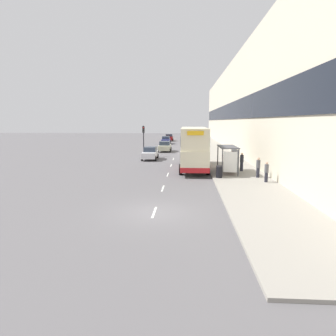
{
  "coord_description": "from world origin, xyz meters",
  "views": [
    {
      "loc": [
        1.74,
        -15.72,
        4.94
      ],
      "look_at": [
        -0.13,
        14.22,
        0.25
      ],
      "focal_mm": 32.0,
      "sensor_mm": 36.0,
      "label": 1
    }
  ],
  "objects_px": {
    "bus_shelter": "(230,155)",
    "pedestrian_2": "(235,161)",
    "pedestrian_3": "(258,167)",
    "double_decker_bus_near": "(194,147)",
    "car_1": "(169,138)",
    "pedestrian_at_shelter": "(242,162)",
    "litter_bin": "(219,172)",
    "car_2": "(165,146)",
    "car_0": "(166,140)",
    "car_3": "(150,153)",
    "traffic_light_far_kerb": "(144,136)",
    "pedestrian_1": "(266,172)"
  },
  "relations": [
    {
      "from": "car_3",
      "to": "pedestrian_at_shelter",
      "type": "height_order",
      "value": "pedestrian_at_shelter"
    },
    {
      "from": "car_2",
      "to": "litter_bin",
      "type": "bearing_deg",
      "value": 105.19
    },
    {
      "from": "car_2",
      "to": "pedestrian_2",
      "type": "xyz_separation_m",
      "value": [
        8.49,
        -19.19,
        0.16
      ]
    },
    {
      "from": "pedestrian_1",
      "to": "pedestrian_2",
      "type": "distance_m",
      "value": 6.28
    },
    {
      "from": "car_0",
      "to": "pedestrian_2",
      "type": "bearing_deg",
      "value": 104.71
    },
    {
      "from": "car_3",
      "to": "litter_bin",
      "type": "distance_m",
      "value": 15.17
    },
    {
      "from": "pedestrian_2",
      "to": "litter_bin",
      "type": "height_order",
      "value": "pedestrian_2"
    },
    {
      "from": "pedestrian_3",
      "to": "car_3",
      "type": "bearing_deg",
      "value": 130.39
    },
    {
      "from": "double_decker_bus_near",
      "to": "pedestrian_2",
      "type": "xyz_separation_m",
      "value": [
        4.14,
        -0.81,
        -1.29
      ]
    },
    {
      "from": "double_decker_bus_near",
      "to": "litter_bin",
      "type": "bearing_deg",
      "value": -68.48
    },
    {
      "from": "bus_shelter",
      "to": "car_2",
      "type": "bearing_deg",
      "value": 109.84
    },
    {
      "from": "car_1",
      "to": "double_decker_bus_near",
      "type": "bearing_deg",
      "value": 96.56
    },
    {
      "from": "car_0",
      "to": "pedestrian_1",
      "type": "xyz_separation_m",
      "value": [
        10.95,
        -42.16,
        0.13
      ]
    },
    {
      "from": "pedestrian_at_shelter",
      "to": "traffic_light_far_kerb",
      "type": "distance_m",
      "value": 17.61
    },
    {
      "from": "bus_shelter",
      "to": "double_decker_bus_near",
      "type": "distance_m",
      "value": 4.34
    },
    {
      "from": "litter_bin",
      "to": "car_3",
      "type": "bearing_deg",
      "value": 119.94
    },
    {
      "from": "bus_shelter",
      "to": "car_0",
      "type": "height_order",
      "value": "bus_shelter"
    },
    {
      "from": "bus_shelter",
      "to": "car_2",
      "type": "relative_size",
      "value": 0.92
    },
    {
      "from": "bus_shelter",
      "to": "litter_bin",
      "type": "bearing_deg",
      "value": -116.36
    },
    {
      "from": "double_decker_bus_near",
      "to": "pedestrian_2",
      "type": "relative_size",
      "value": 6.22
    },
    {
      "from": "bus_shelter",
      "to": "traffic_light_far_kerb",
      "type": "bearing_deg",
      "value": 125.16
    },
    {
      "from": "pedestrian_2",
      "to": "pedestrian_3",
      "type": "relative_size",
      "value": 0.97
    },
    {
      "from": "car_3",
      "to": "pedestrian_at_shelter",
      "type": "bearing_deg",
      "value": 137.11
    },
    {
      "from": "car_3",
      "to": "pedestrian_1",
      "type": "distance_m",
      "value": 18.51
    },
    {
      "from": "car_3",
      "to": "pedestrian_2",
      "type": "xyz_separation_m",
      "value": [
        9.64,
        -8.69,
        0.17
      ]
    },
    {
      "from": "car_1",
      "to": "litter_bin",
      "type": "distance_m",
      "value": 50.99
    },
    {
      "from": "car_0",
      "to": "pedestrian_at_shelter",
      "type": "height_order",
      "value": "pedestrian_at_shelter"
    },
    {
      "from": "pedestrian_at_shelter",
      "to": "pedestrian_3",
      "type": "distance_m",
      "value": 3.51
    },
    {
      "from": "pedestrian_2",
      "to": "litter_bin",
      "type": "xyz_separation_m",
      "value": [
        -2.07,
        -4.45,
        -0.33
      ]
    },
    {
      "from": "car_1",
      "to": "pedestrian_at_shelter",
      "type": "relative_size",
      "value": 2.37
    },
    {
      "from": "bus_shelter",
      "to": "double_decker_bus_near",
      "type": "xyz_separation_m",
      "value": [
        -3.3,
        2.79,
        0.41
      ]
    },
    {
      "from": "double_decker_bus_near",
      "to": "car_0",
      "type": "distance_m",
      "value": 35.67
    },
    {
      "from": "bus_shelter",
      "to": "litter_bin",
      "type": "height_order",
      "value": "bus_shelter"
    },
    {
      "from": "bus_shelter",
      "to": "car_1",
      "type": "bearing_deg",
      "value": 100.03
    },
    {
      "from": "car_0",
      "to": "car_3",
      "type": "xyz_separation_m",
      "value": [
        -0.17,
        -27.36,
        -0.01
      ]
    },
    {
      "from": "double_decker_bus_near",
      "to": "pedestrian_3",
      "type": "distance_m",
      "value": 7.46
    },
    {
      "from": "traffic_light_far_kerb",
      "to": "litter_bin",
      "type": "bearing_deg",
      "value": -62.11
    },
    {
      "from": "pedestrian_at_shelter",
      "to": "litter_bin",
      "type": "relative_size",
      "value": 1.71
    },
    {
      "from": "double_decker_bus_near",
      "to": "litter_bin",
      "type": "distance_m",
      "value": 5.88
    },
    {
      "from": "double_decker_bus_near",
      "to": "car_1",
      "type": "relative_size",
      "value": 2.46
    },
    {
      "from": "car_0",
      "to": "car_1",
      "type": "height_order",
      "value": "car_1"
    },
    {
      "from": "pedestrian_1",
      "to": "litter_bin",
      "type": "xyz_separation_m",
      "value": [
        -3.55,
        1.66,
        -0.3
      ]
    },
    {
      "from": "double_decker_bus_near",
      "to": "pedestrian_at_shelter",
      "type": "height_order",
      "value": "double_decker_bus_near"
    },
    {
      "from": "double_decker_bus_near",
      "to": "car_0",
      "type": "relative_size",
      "value": 2.33
    },
    {
      "from": "bus_shelter",
      "to": "pedestrian_2",
      "type": "relative_size",
      "value": 2.5
    },
    {
      "from": "car_3",
      "to": "pedestrian_2",
      "type": "distance_m",
      "value": 12.98
    },
    {
      "from": "car_2",
      "to": "car_3",
      "type": "height_order",
      "value": "car_2"
    },
    {
      "from": "bus_shelter",
      "to": "car_2",
      "type": "height_order",
      "value": "bus_shelter"
    },
    {
      "from": "traffic_light_far_kerb",
      "to": "car_3",
      "type": "bearing_deg",
      "value": -69.86
    },
    {
      "from": "pedestrian_2",
      "to": "litter_bin",
      "type": "bearing_deg",
      "value": -114.91
    }
  ]
}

